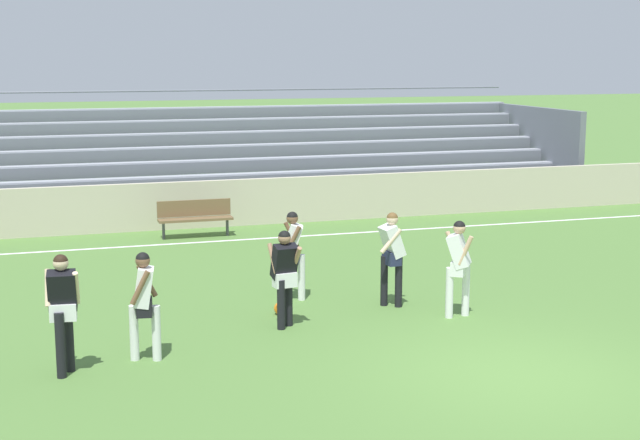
% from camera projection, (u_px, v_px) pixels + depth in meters
% --- Properties ---
extents(ground_plane, '(160.00, 160.00, 0.00)m').
position_uv_depth(ground_plane, '(517.00, 375.00, 12.72)').
color(ground_plane, '#517A38').
extents(field_line_sideline, '(44.00, 0.12, 0.01)m').
position_uv_depth(field_line_sideline, '(304.00, 236.00, 22.52)').
color(field_line_sideline, white).
rests_on(field_line_sideline, ground).
extents(sideline_wall, '(48.00, 0.16, 1.21)m').
position_uv_depth(sideline_wall, '(284.00, 200.00, 24.18)').
color(sideline_wall, beige).
rests_on(sideline_wall, ground).
extents(bleacher_stand, '(26.81, 5.58, 3.30)m').
position_uv_depth(bleacher_stand, '(122.00, 160.00, 26.11)').
color(bleacher_stand, '#9EA3AD').
rests_on(bleacher_stand, ground).
extents(bench_far_left, '(1.80, 0.40, 0.90)m').
position_uv_depth(bench_far_left, '(195.00, 215.00, 22.32)').
color(bench_far_left, brown).
rests_on(bench_far_left, ground).
extents(player_dark_dropping_back, '(0.46, 0.53, 1.61)m').
position_uv_depth(player_dark_dropping_back, '(285.00, 271.00, 14.80)').
color(player_dark_dropping_back, black).
rests_on(player_dark_dropping_back, ground).
extents(player_white_overlapping, '(0.48, 0.56, 1.63)m').
position_uv_depth(player_white_overlapping, '(292.00, 248.00, 16.45)').
color(player_white_overlapping, white).
rests_on(player_white_overlapping, ground).
extents(player_white_wide_right, '(0.45, 0.51, 1.61)m').
position_uv_depth(player_white_wide_right, '(144.00, 297.00, 13.20)').
color(player_white_wide_right, white).
rests_on(player_white_wide_right, ground).
extents(player_white_deep_cover, '(0.59, 0.45, 1.68)m').
position_uv_depth(player_white_deep_cover, '(392.00, 251.00, 16.06)').
color(player_white_deep_cover, black).
rests_on(player_white_deep_cover, ground).
extents(player_dark_challenging, '(0.48, 0.42, 1.71)m').
position_uv_depth(player_dark_challenging, '(63.00, 303.00, 12.59)').
color(player_dark_challenging, black).
rests_on(player_dark_challenging, ground).
extents(player_white_pressing_high, '(0.54, 0.62, 1.65)m').
position_uv_depth(player_white_pressing_high, '(459.00, 260.00, 15.41)').
color(player_white_pressing_high, white).
rests_on(player_white_pressing_high, ground).
extents(soccer_ball, '(0.22, 0.22, 0.22)m').
position_uv_depth(soccer_ball, '(280.00, 308.00, 15.69)').
color(soccer_ball, orange).
rests_on(soccer_ball, ground).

